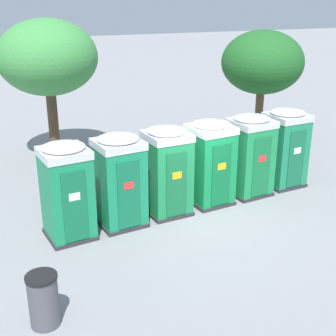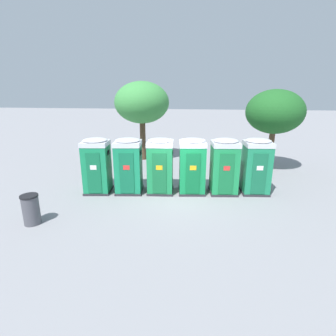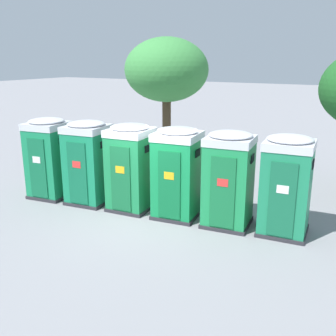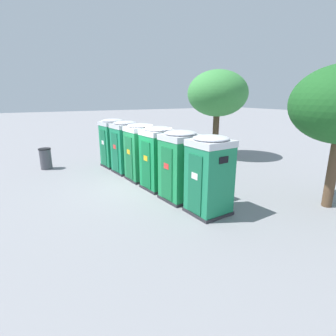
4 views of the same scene
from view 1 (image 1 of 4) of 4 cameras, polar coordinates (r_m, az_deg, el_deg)
The scene contains 10 objects.
ground_plane at distance 13.58m, azimuth 3.72°, elevation -5.60°, with size 120.00×120.00×0.00m, color gray.
portapotty_0 at distance 12.11m, azimuth -12.23°, elevation -2.75°, with size 1.31×1.34×2.54m.
portapotty_1 at distance 12.56m, azimuth -5.92°, elevation -1.51°, with size 1.34×1.34×2.54m.
portapotty_2 at distance 13.16m, azimuth -0.12°, elevation -0.35°, with size 1.28×1.30×2.54m.
portapotty_3 at distance 13.87m, azimuth 5.16°, elevation 0.68°, with size 1.33×1.33×2.54m.
portapotty_4 at distance 14.68m, azimuth 9.95°, elevation 1.58°, with size 1.34×1.33×2.54m.
portapotty_5 at distance 15.63m, azimuth 14.03°, elevation 2.44°, with size 1.30×1.30×2.54m.
street_tree_0 at distance 19.19m, azimuth 11.44°, elevation 12.46°, with size 3.23×3.23×4.67m.
street_tree_1 at distance 17.62m, azimuth -14.47°, elevation 12.85°, with size 3.57×3.57×5.19m.
trash_can at distance 9.46m, azimuth -14.93°, elevation -15.29°, with size 0.60×0.60×1.09m.
Camera 1 is at (-5.41, -10.93, 5.98)m, focal length 50.00 mm.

